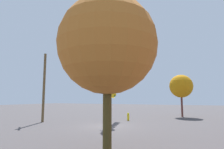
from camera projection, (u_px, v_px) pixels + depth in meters
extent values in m
plane|color=#444041|center=(108.00, 126.00, 16.55)|extent=(120.00, 120.00, 0.00)
cylinder|color=black|center=(108.00, 90.00, 16.94)|extent=(0.20, 0.20, 6.24)
cylinder|color=black|center=(108.00, 125.00, 16.56)|extent=(0.36, 0.36, 0.20)
cylinder|color=black|center=(114.00, 67.00, 20.20)|extent=(5.85, 1.68, 0.14)
cylinder|color=black|center=(111.00, 69.00, 18.52)|extent=(2.67, 0.78, 1.08)
cube|color=yellow|center=(110.00, 71.00, 18.07)|extent=(0.39, 0.42, 1.10)
cube|color=black|center=(108.00, 71.00, 18.12)|extent=(0.44, 0.13, 1.22)
sphere|color=#FF2018|center=(113.00, 68.00, 18.07)|extent=(0.22, 0.22, 0.22)
cylinder|color=yellow|center=(113.00, 67.00, 18.06)|extent=(0.26, 0.19, 0.23)
sphere|color=#855607|center=(113.00, 71.00, 18.02)|extent=(0.22, 0.22, 0.22)
cylinder|color=yellow|center=(113.00, 71.00, 18.02)|extent=(0.26, 0.19, 0.23)
sphere|color=#0B621E|center=(113.00, 75.00, 17.98)|extent=(0.22, 0.22, 0.22)
cylinder|color=yellow|center=(113.00, 74.00, 17.97)|extent=(0.26, 0.19, 0.23)
cube|color=yellow|center=(112.00, 73.00, 18.97)|extent=(0.39, 0.42, 1.10)
cube|color=black|center=(110.00, 73.00, 19.02)|extent=(0.44, 0.13, 1.22)
sphere|color=#FF2018|center=(114.00, 69.00, 18.97)|extent=(0.22, 0.22, 0.22)
cylinder|color=yellow|center=(115.00, 69.00, 18.96)|extent=(0.26, 0.19, 0.23)
sphere|color=#855607|center=(114.00, 73.00, 18.93)|extent=(0.22, 0.22, 0.22)
cylinder|color=yellow|center=(115.00, 72.00, 18.92)|extent=(0.26, 0.19, 0.23)
sphere|color=#0B621E|center=(114.00, 76.00, 18.89)|extent=(0.22, 0.22, 0.22)
cylinder|color=yellow|center=(115.00, 75.00, 18.88)|extent=(0.26, 0.19, 0.23)
cube|color=yellow|center=(114.00, 74.00, 19.88)|extent=(0.40, 0.43, 1.10)
cube|color=black|center=(112.00, 74.00, 19.91)|extent=(0.44, 0.15, 1.22)
sphere|color=#FF2018|center=(116.00, 71.00, 19.88)|extent=(0.22, 0.22, 0.22)
cylinder|color=yellow|center=(116.00, 70.00, 19.88)|extent=(0.26, 0.20, 0.23)
sphere|color=#855607|center=(116.00, 74.00, 19.84)|extent=(0.22, 0.22, 0.22)
cylinder|color=yellow|center=(116.00, 73.00, 19.84)|extent=(0.26, 0.20, 0.23)
sphere|color=#0B621E|center=(116.00, 77.00, 19.80)|extent=(0.22, 0.22, 0.22)
cylinder|color=yellow|center=(116.00, 77.00, 19.79)|extent=(0.26, 0.20, 0.23)
cube|color=yellow|center=(115.00, 75.00, 20.78)|extent=(0.41, 0.44, 1.10)
cube|color=black|center=(113.00, 75.00, 20.81)|extent=(0.43, 0.17, 1.22)
sphere|color=#FF2018|center=(117.00, 72.00, 20.80)|extent=(0.22, 0.22, 0.22)
cylinder|color=yellow|center=(118.00, 71.00, 20.79)|extent=(0.26, 0.20, 0.23)
sphere|color=#855607|center=(117.00, 75.00, 20.75)|extent=(0.22, 0.22, 0.22)
cylinder|color=yellow|center=(118.00, 74.00, 20.75)|extent=(0.26, 0.20, 0.23)
sphere|color=#0B621E|center=(117.00, 78.00, 20.71)|extent=(0.22, 0.22, 0.22)
cylinder|color=yellow|center=(118.00, 77.00, 20.71)|extent=(0.26, 0.20, 0.23)
cube|color=yellow|center=(117.00, 76.00, 21.68)|extent=(0.41, 0.44, 1.10)
cube|color=black|center=(115.00, 76.00, 21.71)|extent=(0.43, 0.17, 1.22)
sphere|color=#FF2018|center=(118.00, 73.00, 21.70)|extent=(0.22, 0.22, 0.22)
cylinder|color=yellow|center=(119.00, 72.00, 21.70)|extent=(0.26, 0.20, 0.23)
sphere|color=#855607|center=(118.00, 76.00, 21.66)|extent=(0.22, 0.22, 0.22)
cylinder|color=yellow|center=(119.00, 75.00, 21.65)|extent=(0.26, 0.20, 0.23)
sphere|color=#0B621E|center=(118.00, 79.00, 21.61)|extent=(0.22, 0.22, 0.22)
cylinder|color=yellow|center=(119.00, 78.00, 21.61)|extent=(0.26, 0.20, 0.23)
cube|color=yellow|center=(118.00, 77.00, 22.59)|extent=(0.40, 0.43, 1.10)
cube|color=black|center=(116.00, 77.00, 22.63)|extent=(0.44, 0.15, 1.22)
sphere|color=#FF2018|center=(120.00, 74.00, 22.59)|extent=(0.22, 0.22, 0.22)
cylinder|color=yellow|center=(120.00, 73.00, 22.59)|extent=(0.26, 0.19, 0.23)
sphere|color=#855607|center=(120.00, 77.00, 22.55)|extent=(0.22, 0.22, 0.22)
cylinder|color=yellow|center=(120.00, 76.00, 22.54)|extent=(0.26, 0.19, 0.23)
sphere|color=#0B621E|center=(120.00, 80.00, 22.51)|extent=(0.22, 0.22, 0.22)
cylinder|color=yellow|center=(120.00, 79.00, 22.50)|extent=(0.26, 0.19, 0.23)
cube|color=gold|center=(108.00, 77.00, 16.74)|extent=(0.43, 0.40, 1.10)
cube|color=black|center=(108.00, 77.00, 16.94)|extent=(0.15, 0.44, 1.22)
sphere|color=#FF2018|center=(107.00, 73.00, 16.59)|extent=(0.22, 0.22, 0.22)
cylinder|color=gold|center=(107.00, 72.00, 16.54)|extent=(0.19, 0.26, 0.23)
sphere|color=#855607|center=(107.00, 76.00, 16.55)|extent=(0.22, 0.22, 0.22)
cylinder|color=gold|center=(107.00, 76.00, 16.50)|extent=(0.19, 0.26, 0.23)
sphere|color=#0B621E|center=(107.00, 80.00, 16.51)|extent=(0.22, 0.22, 0.22)
cylinder|color=gold|center=(107.00, 80.00, 16.45)|extent=(0.19, 0.26, 0.23)
cube|color=yellow|center=(112.00, 92.00, 16.86)|extent=(0.40, 0.43, 1.10)
cube|color=black|center=(110.00, 92.00, 16.90)|extent=(0.44, 0.15, 1.22)
sphere|color=#FF2018|center=(115.00, 88.00, 16.87)|extent=(0.22, 0.22, 0.22)
cylinder|color=yellow|center=(115.00, 87.00, 16.86)|extent=(0.26, 0.19, 0.23)
sphere|color=#855607|center=(115.00, 92.00, 16.82)|extent=(0.22, 0.22, 0.22)
cylinder|color=yellow|center=(115.00, 91.00, 16.82)|extent=(0.26, 0.19, 0.23)
sphere|color=#0B621E|center=(115.00, 95.00, 16.78)|extent=(0.22, 0.22, 0.22)
cylinder|color=yellow|center=(115.00, 95.00, 16.78)|extent=(0.26, 0.19, 0.23)
cube|color=white|center=(115.00, 65.00, 20.53)|extent=(0.91, 0.26, 0.26)
cube|color=#0E7527|center=(115.00, 65.00, 20.53)|extent=(0.88, 0.26, 0.22)
cube|color=white|center=(108.00, 87.00, 16.97)|extent=(0.26, 0.91, 0.26)
cube|color=#16672C|center=(108.00, 87.00, 16.97)|extent=(0.26, 0.88, 0.22)
cylinder|color=brown|center=(44.00, 87.00, 19.81)|extent=(0.25, 0.25, 7.12)
cube|color=brown|center=(45.00, 59.00, 20.18)|extent=(1.28, 1.43, 0.12)
cylinder|color=yellow|center=(128.00, 117.00, 20.89)|extent=(0.24, 0.24, 0.65)
sphere|color=#DCCA07|center=(128.00, 114.00, 20.94)|extent=(0.22, 0.22, 0.22)
cylinder|color=#E2B908|center=(129.00, 117.00, 21.03)|extent=(0.12, 0.10, 0.10)
cylinder|color=brown|center=(182.00, 106.00, 25.04)|extent=(0.25, 0.25, 2.74)
sphere|color=#C67F10|center=(181.00, 86.00, 25.38)|extent=(3.05, 3.05, 3.05)
cylinder|color=brown|center=(107.00, 119.00, 8.85)|extent=(0.41, 0.41, 2.95)
sphere|color=#C76F28|center=(107.00, 45.00, 9.29)|extent=(4.83, 4.83, 4.83)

